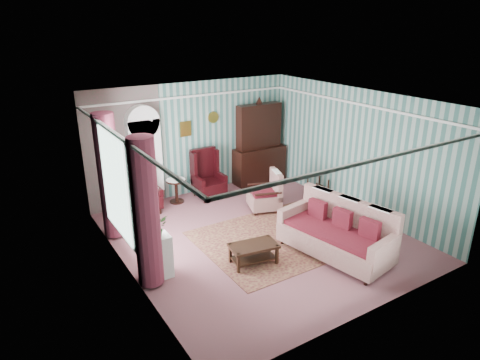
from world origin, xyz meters
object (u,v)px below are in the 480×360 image
round_side_table (176,191)px  floral_armchair (264,189)px  wingback_left (143,188)px  bookcase (146,162)px  sofa (336,230)px  seated_woman (143,189)px  wingback_right (209,174)px  dresser_hutch (260,141)px  plant_stand (155,257)px  coffee_table (253,254)px  nest_table (318,188)px

round_side_table → floral_armchair: (1.60, -1.54, 0.24)m
wingback_left → floral_armchair: bearing=-29.1°
bookcase → sofa: size_ratio=1.01×
sofa → floral_armchair: size_ratio=2.06×
floral_armchair → sofa: bearing=-163.0°
seated_woman → wingback_right: bearing=0.0°
wingback_right → sofa: size_ratio=0.56×
floral_armchair → dresser_hutch: bearing=-12.1°
dresser_hutch → bookcase: bearing=177.9°
wingback_right → sofa: wingback_right is taller
bookcase → round_side_table: bearing=-20.3°
bookcase → floral_armchair: (2.25, -1.78, -0.58)m
plant_stand → coffee_table: bearing=-17.4°
plant_stand → sofa: bearing=-19.3°
floral_armchair → coffee_table: floral_armchair is taller
dresser_hutch → floral_armchair: bearing=-121.0°
nest_table → coffee_table: (-3.15, -1.74, -0.07)m
sofa → round_side_table: bearing=10.4°
coffee_table → dresser_hutch: bearing=54.1°
plant_stand → coffee_table: (1.72, -0.54, -0.20)m
dresser_hutch → wingback_left: size_ratio=1.89×
floral_armchair → round_side_table: bearing=65.0°
round_side_table → floral_armchair: size_ratio=0.56×
seated_woman → dresser_hutch: bearing=4.4°
wingback_left → sofa: wingback_left is taller
wingback_right → wingback_left: bearing=180.0°
nest_table → floral_armchair: (-1.57, 0.16, 0.27)m
wingback_right → floral_armchair: 1.58m
wingback_left → sofa: size_ratio=0.56×
dresser_hutch → round_side_table: size_ratio=3.93×
dresser_hutch → coffee_table: bearing=-125.9°
sofa → floral_armchair: bearing=-12.2°
wingback_right → round_side_table: size_ratio=2.08×
sofa → dresser_hutch: bearing=-24.9°
coffee_table → floral_armchair: bearing=50.3°
seated_woman → coffee_table: 3.44m
wingback_right → coffee_table: 3.42m
nest_table → sofa: 2.87m
dresser_hutch → plant_stand: size_ratio=2.95×
seated_woman → sofa: size_ratio=0.53×
wingback_right → nest_table: wingback_right is taller
nest_table → plant_stand: plant_stand is taller
round_side_table → nest_table: round_side_table is taller
wingback_left → coffee_table: 3.44m
round_side_table → plant_stand: plant_stand is taller
bookcase → floral_armchair: 2.93m
bookcase → coffee_table: 3.85m
dresser_hutch → coffee_table: (-2.58, -3.56, -0.98)m
dresser_hutch → sofa: (-1.08, -4.15, -0.63)m
wingback_left → nest_table: bearing=-20.8°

